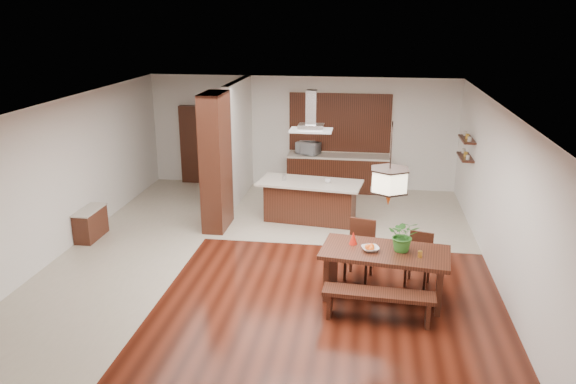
% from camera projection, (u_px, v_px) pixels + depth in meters
% --- Properties ---
extents(room_shell, '(9.00, 9.04, 2.92)m').
position_uv_depth(room_shell, '(272.00, 149.00, 10.22)').
color(room_shell, black).
rests_on(room_shell, ground).
extents(tile_hallway, '(2.50, 9.00, 0.01)m').
position_uv_depth(tile_hallway, '(137.00, 245.00, 11.22)').
color(tile_hallway, '#BCB19C').
rests_on(tile_hallway, ground).
extents(tile_kitchen, '(5.50, 4.00, 0.01)m').
position_uv_depth(tile_kitchen, '(344.00, 212.00, 13.03)').
color(tile_kitchen, '#BCB19C').
rests_on(tile_kitchen, ground).
extents(soffit_band, '(8.00, 9.00, 0.02)m').
position_uv_depth(soffit_band, '(271.00, 104.00, 9.97)').
color(soffit_band, '#37170D').
rests_on(soffit_band, room_shell).
extents(partition_pier, '(0.45, 1.00, 2.90)m').
position_uv_depth(partition_pier, '(216.00, 162.00, 11.73)').
color(partition_pier, black).
rests_on(partition_pier, ground).
extents(partition_stub, '(0.18, 2.40, 2.90)m').
position_uv_depth(partition_stub, '(239.00, 141.00, 13.71)').
color(partition_stub, silver).
rests_on(partition_stub, ground).
extents(hallway_console, '(0.37, 0.88, 0.63)m').
position_uv_depth(hallway_console, '(91.00, 224.00, 11.46)').
color(hallway_console, black).
rests_on(hallway_console, ground).
extents(hallway_doorway, '(1.10, 0.20, 2.10)m').
position_uv_depth(hallway_doorway, '(201.00, 145.00, 15.05)').
color(hallway_doorway, black).
rests_on(hallway_doorway, ground).
extents(rear_counter, '(2.60, 0.62, 0.95)m').
position_uv_depth(rear_counter, '(338.00, 173.00, 14.53)').
color(rear_counter, black).
rests_on(rear_counter, ground).
extents(kitchen_window, '(2.60, 0.08, 1.50)m').
position_uv_depth(kitchen_window, '(340.00, 122.00, 14.38)').
color(kitchen_window, '#A25A30').
rests_on(kitchen_window, room_shell).
extents(shelf_lower, '(0.26, 0.90, 0.04)m').
position_uv_depth(shelf_lower, '(465.00, 157.00, 12.34)').
color(shelf_lower, black).
rests_on(shelf_lower, room_shell).
extents(shelf_upper, '(0.26, 0.90, 0.04)m').
position_uv_depth(shelf_upper, '(467.00, 139.00, 12.22)').
color(shelf_upper, black).
rests_on(shelf_upper, room_shell).
extents(dining_table, '(2.11, 1.25, 0.83)m').
position_uv_depth(dining_table, '(385.00, 263.00, 8.95)').
color(dining_table, black).
rests_on(dining_table, ground).
extents(dining_bench, '(1.68, 0.45, 0.47)m').
position_uv_depth(dining_bench, '(378.00, 306.00, 8.40)').
color(dining_bench, black).
rests_on(dining_bench, ground).
extents(dining_chair_left, '(0.55, 0.55, 1.03)m').
position_uv_depth(dining_chair_left, '(359.00, 251.00, 9.67)').
color(dining_chair_left, black).
rests_on(dining_chair_left, ground).
extents(dining_chair_right, '(0.50, 0.50, 0.90)m').
position_uv_depth(dining_chair_right, '(418.00, 260.00, 9.44)').
color(dining_chair_right, black).
rests_on(dining_chair_right, ground).
extents(pendant_lantern, '(0.64, 0.64, 1.31)m').
position_uv_depth(pendant_lantern, '(390.00, 164.00, 8.46)').
color(pendant_lantern, '#FEEFC2').
rests_on(pendant_lantern, room_shell).
extents(foliage_plant, '(0.48, 0.42, 0.53)m').
position_uv_depth(foliage_plant, '(404.00, 235.00, 8.79)').
color(foliage_plant, '#2E6F25').
rests_on(foliage_plant, dining_table).
extents(fruit_bowl, '(0.34, 0.34, 0.07)m').
position_uv_depth(fruit_bowl, '(370.00, 249.00, 8.87)').
color(fruit_bowl, beige).
rests_on(fruit_bowl, dining_table).
extents(napkin_cone, '(0.17, 0.17, 0.21)m').
position_uv_depth(napkin_cone, '(353.00, 238.00, 9.10)').
color(napkin_cone, red).
rests_on(napkin_cone, dining_table).
extents(gold_ornament, '(0.09, 0.09, 0.10)m').
position_uv_depth(gold_ornament, '(420.00, 254.00, 8.63)').
color(gold_ornament, gold).
rests_on(gold_ornament, dining_table).
extents(kitchen_island, '(2.33, 1.23, 0.92)m').
position_uv_depth(kitchen_island, '(310.00, 201.00, 12.38)').
color(kitchen_island, black).
rests_on(kitchen_island, ground).
extents(range_hood, '(0.90, 0.55, 0.87)m').
position_uv_depth(range_hood, '(311.00, 111.00, 11.78)').
color(range_hood, silver).
rests_on(range_hood, room_shell).
extents(island_cup, '(0.15, 0.15, 0.10)m').
position_uv_depth(island_cup, '(328.00, 181.00, 12.11)').
color(island_cup, silver).
rests_on(island_cup, kitchen_island).
extents(microwave, '(0.68, 0.58, 0.32)m').
position_uv_depth(microwave, '(308.00, 148.00, 14.45)').
color(microwave, silver).
rests_on(microwave, rear_counter).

